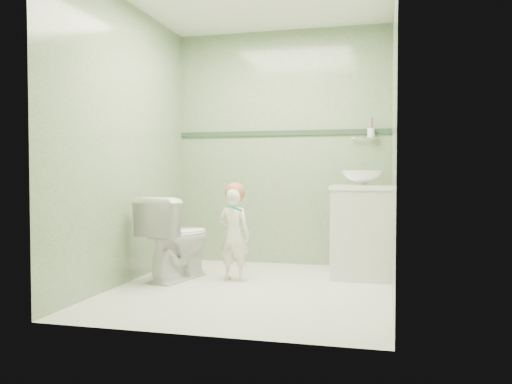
# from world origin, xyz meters

# --- Properties ---
(ground) EXTENTS (2.50, 2.50, 0.00)m
(ground) POSITION_xyz_m (0.00, 0.00, 0.00)
(ground) COLOR silver
(ground) RESTS_ON ground
(room_shell) EXTENTS (2.50, 2.54, 2.40)m
(room_shell) POSITION_xyz_m (0.00, 0.00, 1.20)
(room_shell) COLOR gray
(room_shell) RESTS_ON ground
(trim_stripe) EXTENTS (2.20, 0.02, 0.05)m
(trim_stripe) POSITION_xyz_m (0.00, 1.24, 1.35)
(trim_stripe) COLOR #28432F
(trim_stripe) RESTS_ON room_shell
(vanity) EXTENTS (0.52, 0.50, 0.80)m
(vanity) POSITION_xyz_m (0.84, 0.70, 0.40)
(vanity) COLOR silver
(vanity) RESTS_ON ground
(counter) EXTENTS (0.54, 0.52, 0.04)m
(counter) POSITION_xyz_m (0.84, 0.70, 0.81)
(counter) COLOR white
(counter) RESTS_ON vanity
(basin) EXTENTS (0.37, 0.37, 0.13)m
(basin) POSITION_xyz_m (0.84, 0.70, 0.89)
(basin) COLOR white
(basin) RESTS_ON counter
(faucet) EXTENTS (0.03, 0.13, 0.18)m
(faucet) POSITION_xyz_m (0.84, 0.89, 0.97)
(faucet) COLOR silver
(faucet) RESTS_ON counter
(cup_holder) EXTENTS (0.26, 0.07, 0.21)m
(cup_holder) POSITION_xyz_m (0.89, 1.18, 1.33)
(cup_holder) COLOR silver
(cup_holder) RESTS_ON room_shell
(toilet) EXTENTS (0.57, 0.80, 0.73)m
(toilet) POSITION_xyz_m (-0.74, 0.23, 0.37)
(toilet) COLOR white
(toilet) RESTS_ON ground
(toddler) EXTENTS (0.32, 0.24, 0.80)m
(toddler) POSITION_xyz_m (-0.23, 0.30, 0.40)
(toddler) COLOR beige
(toddler) RESTS_ON ground
(hair_cap) EXTENTS (0.18, 0.18, 0.18)m
(hair_cap) POSITION_xyz_m (-0.23, 0.33, 0.77)
(hair_cap) COLOR #A55842
(hair_cap) RESTS_ON toddler
(teal_toothbrush) EXTENTS (0.11, 0.14, 0.08)m
(teal_toothbrush) POSITION_xyz_m (-0.18, 0.16, 0.65)
(teal_toothbrush) COLOR #0A8562
(teal_toothbrush) RESTS_ON toddler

